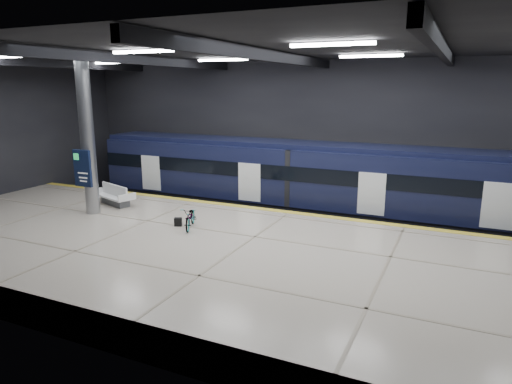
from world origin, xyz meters
The scene contains 10 objects.
ground centered at (0.00, 0.00, 0.00)m, with size 30.00×30.00×0.00m, color black.
room_shell centered at (0.00, 0.00, 5.72)m, with size 30.10×16.10×8.05m.
platform centered at (0.00, -2.50, 0.55)m, with size 30.00×11.00×1.10m, color #B8AD9C.
safety_strip centered at (0.00, 2.75, 1.11)m, with size 30.00×0.40×0.01m, color gold.
rails centered at (0.00, 5.50, 0.08)m, with size 30.00×1.52×0.16m.
train centered at (2.15, 5.50, 2.06)m, with size 29.40×2.84×3.79m.
bench centered at (-8.08, 0.53, 1.45)m, with size 2.40×1.59×0.98m.
bicycle centered at (-2.80, -1.09, 1.55)m, with size 0.59×1.70×0.89m, color #99999E.
pannier_bag centered at (-3.40, -1.09, 1.28)m, with size 0.30×0.18×0.35m, color black.
info_column centered at (-8.00, -1.03, 4.46)m, with size 0.90×0.78×6.90m.
Camera 1 is at (6.89, -15.91, 6.67)m, focal length 32.00 mm.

